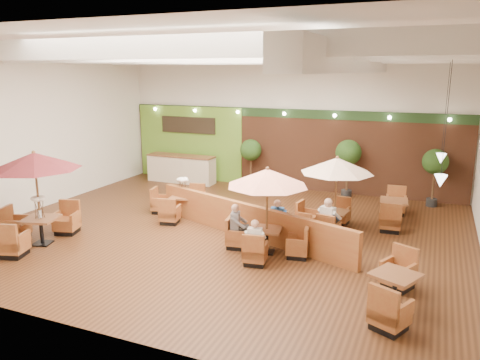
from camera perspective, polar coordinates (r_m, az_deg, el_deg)
The scene contains 17 objects.
room at distance 14.40m, azimuth 0.93°, elevation 8.90°, with size 14.04×14.00×5.52m.
service_counter at distance 20.33m, azimuth -7.17°, elevation 1.37°, with size 3.00×0.75×1.18m.
booth_divider at distance 13.50m, azimuth 0.93°, elevation -4.97°, with size 7.17×0.18×0.99m, color brown.
table_0 at distance 13.77m, azimuth -23.79°, elevation 0.23°, with size 2.57×2.71×2.64m.
table_1 at distance 12.06m, azimuth 3.33°, elevation -1.72°, with size 2.33×2.33×2.32m.
table_2 at distance 13.87m, azimuth 11.47°, elevation 0.33°, with size 2.22×2.30×2.32m.
table_3 at distance 15.68m, azimuth -7.62°, elevation -2.72°, with size 1.66×2.40×1.46m.
table_4 at distance 10.21m, azimuth 18.30°, elevation -12.72°, with size 1.10×2.66×0.93m.
table_5 at distance 15.60m, azimuth 18.16°, elevation -3.67°, with size 0.90×2.53×0.93m.
topiary_0 at distance 18.98m, azimuth 1.32°, elevation 3.44°, with size 0.87×0.87×2.01m.
topiary_1 at distance 17.91m, azimuth 13.06°, elevation 3.01°, with size 0.95×0.95×2.21m.
topiary_2 at distance 17.68m, azimuth 22.69°, elevation 1.82°, with size 0.89×0.89×2.06m.
diner_0 at distance 11.57m, azimuth 1.86°, elevation -6.91°, with size 0.38×0.32×0.72m.
diner_1 at distance 13.07m, azimuth 4.54°, elevation -4.49°, with size 0.40×0.35×0.76m.
diner_2 at distance 12.60m, azimuth -0.35°, elevation -5.09°, with size 0.38×0.42×0.78m.
diner_3 at distance 13.30m, azimuth 10.75°, elevation -4.39°, with size 0.40×0.37×0.74m.
diner_4 at distance 13.30m, azimuth 10.76°, elevation -4.29°, with size 0.44×0.40×0.81m.
Camera 1 is at (5.63, -12.10, 4.69)m, focal length 35.00 mm.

